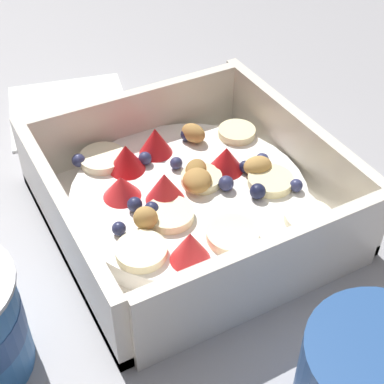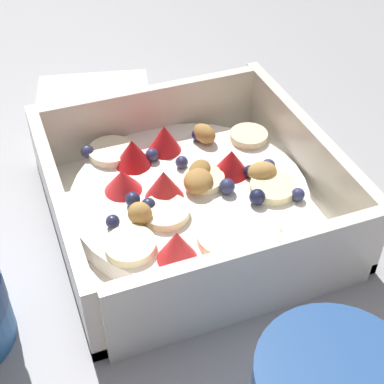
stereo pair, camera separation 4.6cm
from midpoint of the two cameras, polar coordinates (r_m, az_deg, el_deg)
The scene contains 3 objects.
ground_plane at distance 0.48m, azimuth -1.49°, elevation -1.96°, with size 2.40×2.40×0.00m, color #9E9EA3.
fruit_bowl at distance 0.46m, azimuth -2.94°, elevation -0.82°, with size 0.22×0.22×0.07m.
folded_napkin at distance 0.62m, azimuth -14.11°, elevation 7.94°, with size 0.12×0.12×0.01m, color white.
Camera 1 is at (-0.31, 0.18, 0.33)m, focal length 53.98 mm.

